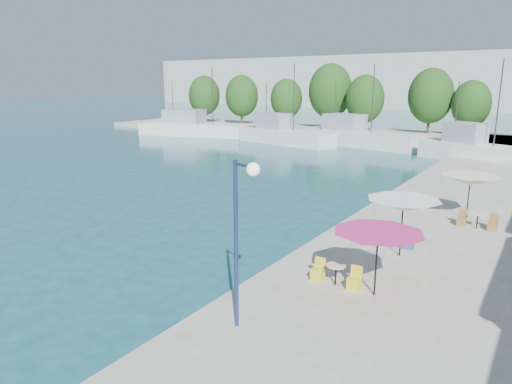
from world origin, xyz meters
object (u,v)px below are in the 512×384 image
Objects in this scene: trawler_02 at (283,135)px; trawler_03 at (357,137)px; trawler_04 at (477,152)px; umbrella_cream at (470,180)px; trawler_01 at (199,128)px; umbrella_pink at (378,239)px; street_lamp at (243,216)px; umbrella_white at (403,205)px.

trawler_02 and trawler_03 have the same top height.
trawler_04 is 4.18× the size of umbrella_cream.
trawler_02 is at bearing -144.77° from trawler_03.
trawler_01 is 6.34× the size of umbrella_pink.
umbrella_pink is at bearing -95.29° from umbrella_cream.
umbrella_cream is at bearing 95.59° from street_lamp.
umbrella_cream reaches higher than umbrella_pink.
trawler_04 is 4.11× the size of umbrella_white.
trawler_01 is 1.18× the size of trawler_03.
trawler_02 is at bearing 127.07° from umbrella_white.
street_lamp is at bearing -103.68° from umbrella_white.
trawler_01 is 6.39× the size of umbrella_white.
umbrella_cream is 15.99m from street_lamp.
trawler_02 is 36.43m from umbrella_cream.
umbrella_pink is 4.15m from umbrella_white.
umbrella_white reaches higher than umbrella_pink.
umbrella_white is at bearing -64.49° from trawler_04.
umbrella_cream is 0.59× the size of street_lamp.
trawler_02 is at bearing -161.96° from trawler_04.
trawler_01 is at bearing 149.95° from street_lamp.
trawler_01 is at bearing 139.74° from umbrella_white.
trawler_01 is 1.56× the size of trawler_04.
trawler_03 is 5.37× the size of umbrella_pink.
trawler_04 is at bearing 92.78° from umbrella_white.
trawler_04 is at bearing 107.31° from street_lamp.
trawler_03 is at bearing 34.14° from trawler_02.
umbrella_pink is at bearing -57.77° from trawler_01.
street_lamp is at bearing -68.10° from trawler_04.
umbrella_pink is 0.60× the size of street_lamp.
umbrella_cream is (17.42, -28.92, 1.65)m from trawler_03.
street_lamp is (37.61, -42.04, 3.02)m from trawler_01.
trawler_01 is at bearing -160.85° from trawler_03.
street_lamp reaches higher than umbrella_cream.
trawler_03 is (8.59, 3.46, -0.00)m from trawler_02.
trawler_04 reaches higher than umbrella_pink.
umbrella_white is (39.67, -33.60, 1.72)m from trawler_01.
umbrella_white reaches higher than umbrella_cream.
umbrella_cream is (2.89, -23.56, 1.65)m from trawler_04.
umbrella_cream is (26.01, -25.46, 1.65)m from trawler_02.
umbrella_white is at bearing -40.73° from trawler_02.
trawler_04 reaches higher than umbrella_cream.
umbrella_pink is (16.38, -40.16, 1.54)m from trawler_03.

